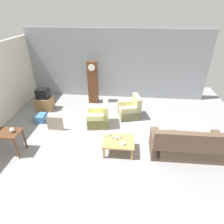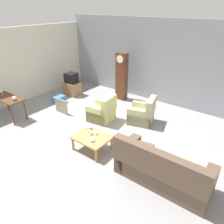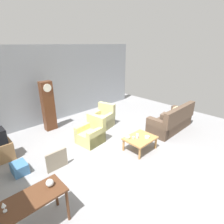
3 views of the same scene
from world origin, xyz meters
TOP-DOWN VIEW (x-y plane):
  - ground_plane at (0.00, 0.00)m, footprint 10.40×10.40m
  - garage_door_wall at (0.00, 3.60)m, footprint 8.40×0.16m
  - pegboard_wall_left at (-4.20, 0.40)m, footprint 0.12×6.40m
  - couch_floral at (2.44, -0.57)m, footprint 2.10×0.89m
  - armchair_olive_near at (-0.44, 0.87)m, footprint 0.88×0.85m
  - armchair_olive_far at (0.73, 1.57)m, footprint 0.95×0.93m
  - coffee_table_wood at (0.41, -0.59)m, footprint 0.96×0.76m
  - console_table_dark at (-3.18, -0.94)m, footprint 1.30×0.56m
  - grandfather_clock at (-0.99, 2.80)m, footprint 0.44×0.30m
  - tv_stand_cabinet at (-3.01, 1.88)m, footprint 0.68×0.52m
  - tv_crt at (-3.01, 1.88)m, footprint 0.48×0.44m
  - framed_picture_leaning at (-1.99, 0.38)m, footprint 0.60×0.05m
  - storage_box_blue at (-2.80, 0.92)m, footprint 0.36×0.45m
  - glass_dome_cloche at (-2.74, -0.91)m, footprint 0.14×0.14m
  - cup_white_porcelain at (0.44, -0.45)m, footprint 0.08×0.08m
  - cup_blue_rimmed at (0.32, -0.54)m, footprint 0.09×0.09m
  - cup_cream_tall at (0.20, -0.49)m, footprint 0.08×0.08m
  - bowl_white_stacked at (0.54, -0.76)m, footprint 0.15×0.15m
  - bowl_shallow_green at (0.07, -0.35)m, footprint 0.17×0.17m
  - wine_glass_mid at (-3.50, -0.93)m, footprint 0.07×0.07m

SIDE VIEW (x-z plane):
  - ground_plane at x=0.00m, z-range 0.00..0.00m
  - storage_box_blue at x=-2.80m, z-range 0.00..0.28m
  - framed_picture_leaning at x=-1.99m, z-range 0.00..0.54m
  - tv_stand_cabinet at x=-3.01m, z-range 0.00..0.56m
  - armchair_olive_near at x=-0.44m, z-range -0.15..0.77m
  - armchair_olive_far at x=0.73m, z-range -0.15..0.77m
  - couch_floral at x=2.44m, z-range -0.17..0.87m
  - coffee_table_wood at x=0.41m, z-range 0.15..0.58m
  - bowl_white_stacked at x=0.54m, z-range 0.43..0.50m
  - cup_white_porcelain at x=0.44m, z-range 0.43..0.50m
  - cup_cream_tall at x=0.20m, z-range 0.43..0.50m
  - bowl_shallow_green at x=0.07m, z-range 0.43..0.50m
  - cup_blue_rimmed at x=0.32m, z-range 0.43..0.53m
  - console_table_dark at x=-3.18m, z-range 0.27..1.04m
  - tv_crt at x=-3.01m, z-range 0.56..0.98m
  - glass_dome_cloche at x=-2.74m, z-range 0.77..0.91m
  - wine_glass_mid at x=-3.50m, z-range 0.80..0.99m
  - grandfather_clock at x=-0.99m, z-range 0.01..1.94m
  - pegboard_wall_left at x=-4.20m, z-range 0.00..2.88m
  - garage_door_wall at x=0.00m, z-range 0.00..3.20m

